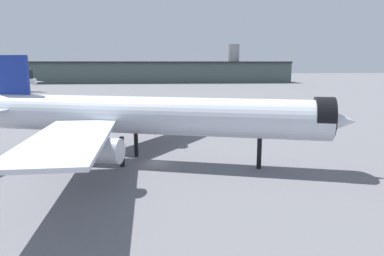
# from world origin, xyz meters

# --- Properties ---
(ground) EXTENTS (900.00, 900.00, 0.00)m
(ground) POSITION_xyz_m (0.00, 0.00, 0.00)
(ground) COLOR slate
(airliner_near_gate) EXTENTS (59.29, 52.87, 16.48)m
(airliner_near_gate) POSITION_xyz_m (-1.93, 1.19, 7.26)
(airliner_near_gate) COLOR silver
(airliner_near_gate) RESTS_ON ground
(airliner_far_taxiway) EXTENTS (33.10, 37.13, 11.38)m
(airliner_far_taxiway) POSITION_xyz_m (-70.74, 133.94, 5.01)
(airliner_far_taxiway) COLOR white
(airliner_far_taxiway) RESTS_ON ground
(terminal_building) EXTENTS (239.94, 44.47, 29.67)m
(terminal_building) POSITION_xyz_m (-5.53, 228.39, 8.39)
(terminal_building) COLOR #475651
(terminal_building) RESTS_ON ground
(traffic_cone_near_nose) EXTENTS (0.61, 0.61, 0.76)m
(traffic_cone_near_nose) POSITION_xyz_m (-1.95, 37.21, 0.38)
(traffic_cone_near_nose) COLOR #F2600C
(traffic_cone_near_nose) RESTS_ON ground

